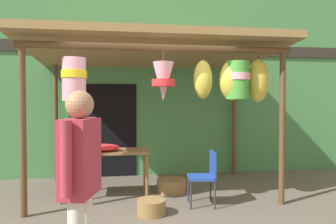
{
  "coord_description": "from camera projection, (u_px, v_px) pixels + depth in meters",
  "views": [
    {
      "loc": [
        -0.43,
        -4.59,
        1.58
      ],
      "look_at": [
        0.4,
        1.11,
        1.42
      ],
      "focal_mm": 33.24,
      "sensor_mm": 36.0,
      "label": 1
    }
  ],
  "objects": [
    {
      "name": "customer_foreground",
      "position": [
        80.0,
        175.0,
        2.53
      ],
      "size": [
        0.32,
        0.58,
        1.69
      ],
      "color": "silver",
      "rests_on": "ground_plane"
    },
    {
      "name": "folding_chair",
      "position": [
        206.0,
        173.0,
        4.81
      ],
      "size": [
        0.44,
        0.44,
        0.84
      ],
      "color": "#2347A8",
      "rests_on": "ground_plane"
    },
    {
      "name": "ground_plane",
      "position": [
        152.0,
        209.0,
        4.65
      ],
      "size": [
        30.0,
        30.0,
        0.0
      ],
      "primitive_type": "plane",
      "color": "#60564C"
    },
    {
      "name": "display_table",
      "position": [
        105.0,
        156.0,
        5.21
      ],
      "size": [
        1.46,
        0.62,
        0.79
      ],
      "color": "brown",
      "rests_on": "ground_plane"
    },
    {
      "name": "market_stall_canopy",
      "position": [
        161.0,
        60.0,
        5.4
      ],
      "size": [
        4.33,
        2.63,
        2.68
      ],
      "color": "brown",
      "rests_on": "ground_plane"
    },
    {
      "name": "wicker_basket_by_table",
      "position": [
        151.0,
        207.0,
        4.42
      ],
      "size": [
        0.41,
        0.41,
        0.21
      ],
      "primitive_type": "cylinder",
      "color": "olive",
      "rests_on": "ground_plane"
    },
    {
      "name": "flower_heap_on_table",
      "position": [
        102.0,
        148.0,
        5.13
      ],
      "size": [
        0.6,
        0.42,
        0.12
      ],
      "color": "red",
      "rests_on": "display_table"
    },
    {
      "name": "shop_facade",
      "position": [
        142.0,
        74.0,
        6.91
      ],
      "size": [
        10.97,
        0.29,
        4.49
      ],
      "color": "#47844C",
      "rests_on": "ground_plane"
    },
    {
      "name": "wicker_basket_spare",
      "position": [
        171.0,
        185.0,
        5.56
      ],
      "size": [
        0.53,
        0.53,
        0.23
      ],
      "primitive_type": "cylinder",
      "color": "olive",
      "rests_on": "ground_plane"
    }
  ]
}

